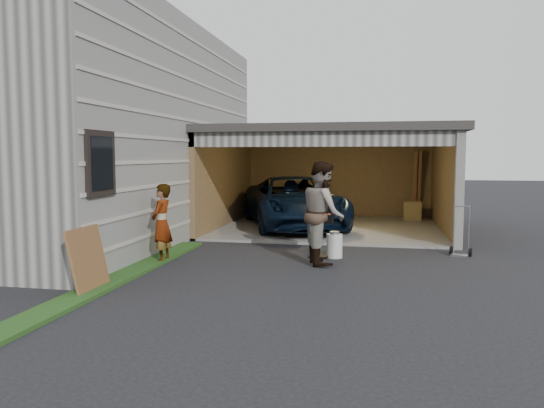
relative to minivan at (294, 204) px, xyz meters
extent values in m
plane|color=black|center=(0.28, -6.18, -0.73)|extent=(80.00, 80.00, 0.00)
cube|color=#474744|center=(-5.72, -2.18, 2.02)|extent=(7.00, 11.00, 5.50)
cube|color=#193814|center=(-1.97, -7.18, -0.70)|extent=(0.50, 8.00, 0.06)
cube|color=#605E59|center=(1.03, 0.32, -0.70)|extent=(6.50, 6.00, 0.06)
cube|color=#503E25|center=(1.03, 3.25, 0.62)|extent=(6.50, 0.15, 2.70)
cube|color=#503E25|center=(4.21, 0.32, 0.62)|extent=(0.15, 6.00, 2.70)
cube|color=#503E25|center=(-2.14, 0.32, 0.62)|extent=(0.15, 6.00, 2.70)
cube|color=#2D2B28|center=(1.03, 0.32, 2.07)|extent=(6.80, 6.30, 0.20)
cube|color=#474744|center=(1.03, -2.60, 1.79)|extent=(6.50, 0.16, 0.36)
cube|color=silver|center=(1.03, -1.38, 1.89)|extent=(6.00, 2.40, 0.06)
cube|color=#474744|center=(4.18, -2.63, 0.62)|extent=(0.20, 0.18, 2.70)
cube|color=brown|center=(-1.52, 2.52, -0.42)|extent=(0.60, 0.50, 0.50)
cube|color=brown|center=(-1.52, 2.52, 0.05)|extent=(0.50, 0.45, 0.45)
cube|color=brown|center=(3.48, 2.42, -0.37)|extent=(0.55, 0.50, 0.60)
cube|color=brown|center=(3.66, 3.02, 0.47)|extent=(0.24, 0.43, 2.20)
imported|color=black|center=(0.00, 0.00, 0.00)|extent=(4.10, 5.78, 1.46)
imported|color=#CADEFE|center=(-1.82, -5.34, 0.06)|extent=(0.38, 0.58, 1.58)
imported|color=#3D2518|center=(1.33, -4.80, 0.28)|extent=(1.03, 1.17, 2.03)
cube|color=black|center=(1.18, -4.18, -0.71)|extent=(0.37, 0.37, 0.04)
cylinder|color=black|center=(1.18, -4.18, -0.33)|extent=(0.06, 0.06, 0.75)
cube|color=black|center=(1.18, -4.18, 0.10)|extent=(0.59, 0.41, 0.18)
cube|color=#59595B|center=(1.18, -4.18, 0.17)|extent=(0.53, 0.36, 0.01)
cube|color=black|center=(1.18, -3.92, 0.37)|extent=(0.59, 0.11, 0.41)
cylinder|color=silver|center=(1.51, -4.15, -0.48)|extent=(0.36, 0.36, 0.50)
cube|color=brown|center=(-2.06, -7.68, -0.23)|extent=(0.26, 0.92, 1.01)
cube|color=slate|center=(4.10, -3.50, -0.71)|extent=(0.41, 0.32, 0.04)
cylinder|color=black|center=(3.95, -3.32, -0.64)|extent=(0.10, 0.19, 0.18)
cylinder|color=black|center=(4.33, -3.45, -0.64)|extent=(0.10, 0.19, 0.18)
cylinder|color=slate|center=(4.00, -3.34, -0.18)|extent=(0.03, 0.03, 1.06)
cylinder|color=slate|center=(4.28, -3.43, -0.18)|extent=(0.03, 0.03, 1.06)
cylinder|color=slate|center=(4.14, -3.39, 0.33)|extent=(0.30, 0.12, 0.03)
camera|label=1|loc=(2.38, -15.14, 1.40)|focal=35.00mm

